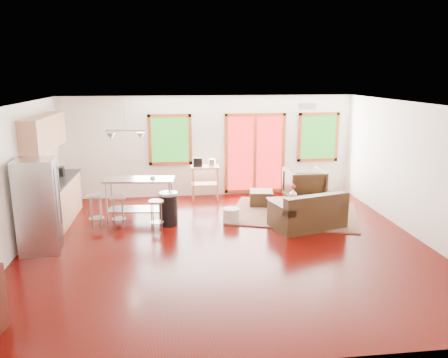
{
  "coord_description": "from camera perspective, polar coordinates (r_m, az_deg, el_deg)",
  "views": [
    {
      "loc": [
        -0.96,
        -7.64,
        3.13
      ],
      "look_at": [
        0.0,
        0.3,
        1.2
      ],
      "focal_mm": 35.0,
      "sensor_mm": 36.0,
      "label": 1
    }
  ],
  "objects": [
    {
      "name": "floor",
      "position": [
        8.31,
        0.25,
        -8.62
      ],
      "size": [
        7.5,
        7.0,
        0.02
      ],
      "primitive_type": "cube",
      "color": "#330200",
      "rests_on": "ground"
    },
    {
      "name": "ceiling",
      "position": [
        7.71,
        0.27,
        9.71
      ],
      "size": [
        7.5,
        7.0,
        0.02
      ],
      "primitive_type": "cube",
      "color": "white",
      "rests_on": "ground"
    },
    {
      "name": "back_wall",
      "position": [
        11.34,
        -1.95,
        4.27
      ],
      "size": [
        7.5,
        0.02,
        2.6
      ],
      "primitive_type": "cube",
      "color": "white",
      "rests_on": "ground"
    },
    {
      "name": "left_wall",
      "position": [
        8.34,
        -26.32,
        -0.54
      ],
      "size": [
        0.02,
        7.0,
        2.6
      ],
      "primitive_type": "cube",
      "color": "white",
      "rests_on": "ground"
    },
    {
      "name": "right_wall",
      "position": [
        9.16,
        24.29,
        0.83
      ],
      "size": [
        0.02,
        7.0,
        2.6
      ],
      "primitive_type": "cube",
      "color": "white",
      "rests_on": "ground"
    },
    {
      "name": "front_wall",
      "position": [
        4.61,
        5.78,
        -9.86
      ],
      "size": [
        7.5,
        0.02,
        2.6
      ],
      "primitive_type": "cube",
      "color": "white",
      "rests_on": "ground"
    },
    {
      "name": "window_left",
      "position": [
        11.22,
        -7.06,
        5.11
      ],
      "size": [
        1.1,
        0.05,
        1.3
      ],
      "color": "#1C5216",
      "rests_on": "back_wall"
    },
    {
      "name": "french_doors",
      "position": [
        11.49,
        4.06,
        3.36
      ],
      "size": [
        1.6,
        0.05,
        2.1
      ],
      "color": "#A91618",
      "rests_on": "back_wall"
    },
    {
      "name": "window_right",
      "position": [
        11.86,
        12.22,
        5.37
      ],
      "size": [
        1.1,
        0.05,
        1.3
      ],
      "color": "#1C5216",
      "rests_on": "back_wall"
    },
    {
      "name": "rug",
      "position": [
        10.17,
        9.06,
        -4.44
      ],
      "size": [
        3.36,
        2.96,
        0.03
      ],
      "primitive_type": "cube",
      "rotation": [
        0.0,
        0.0,
        -0.33
      ],
      "color": "#4E5C39",
      "rests_on": "floor"
    },
    {
      "name": "loveseat",
      "position": [
        9.25,
        10.97,
        -4.46
      ],
      "size": [
        1.63,
        1.2,
        0.78
      ],
      "rotation": [
        0.0,
        0.0,
        0.29
      ],
      "color": "black",
      "rests_on": "floor"
    },
    {
      "name": "coffee_table",
      "position": [
        10.03,
        8.36,
        -2.93
      ],
      "size": [
        0.92,
        0.59,
        0.36
      ],
      "rotation": [
        0.0,
        0.0,
        0.07
      ],
      "color": "#330E08",
      "rests_on": "floor"
    },
    {
      "name": "armchair",
      "position": [
        11.08,
        10.42,
        -0.6
      ],
      "size": [
        0.91,
        0.86,
        0.92
      ],
      "primitive_type": "imported",
      "rotation": [
        0.0,
        0.0,
        3.16
      ],
      "color": "black",
      "rests_on": "floor"
    },
    {
      "name": "ottoman",
      "position": [
        10.68,
        4.86,
        -2.5
      ],
      "size": [
        0.63,
        0.63,
        0.36
      ],
      "primitive_type": "cube",
      "rotation": [
        0.0,
        0.0,
        -0.16
      ],
      "color": "black",
      "rests_on": "floor"
    },
    {
      "name": "pouf",
      "position": [
        9.43,
        0.96,
        -4.79
      ],
      "size": [
        0.45,
        0.45,
        0.32
      ],
      "primitive_type": "cylinder",
      "rotation": [
        0.0,
        0.0,
        -0.29
      ],
      "color": "beige",
      "rests_on": "floor"
    },
    {
      "name": "vase",
      "position": [
        10.03,
        9.01,
        -1.73
      ],
      "size": [
        0.2,
        0.21,
        0.31
      ],
      "rotation": [
        0.0,
        0.0,
        -0.11
      ],
      "color": "silver",
      "rests_on": "coffee_table"
    },
    {
      "name": "book",
      "position": [
        10.07,
        11.99,
        -1.71
      ],
      "size": [
        0.19,
        0.08,
        0.26
      ],
      "primitive_type": "imported",
      "rotation": [
        0.0,
        0.0,
        -0.3
      ],
      "color": "maroon",
      "rests_on": "coffee_table"
    },
    {
      "name": "cabinets",
      "position": [
        9.92,
        -21.46,
        -0.21
      ],
      "size": [
        0.64,
        2.24,
        2.3
      ],
      "color": "#B67A56",
      "rests_on": "floor"
    },
    {
      "name": "refrigerator",
      "position": [
        8.43,
        -23.05,
        -3.25
      ],
      "size": [
        0.75,
        0.73,
        1.69
      ],
      "rotation": [
        0.0,
        0.0,
        0.11
      ],
      "color": "#B7BABC",
      "rests_on": "floor"
    },
    {
      "name": "island",
      "position": [
        9.64,
        -10.94,
        -1.63
      ],
      "size": [
        1.53,
        0.74,
        0.94
      ],
      "rotation": [
        0.0,
        0.0,
        -0.11
      ],
      "color": "#B7BABC",
      "rests_on": "floor"
    },
    {
      "name": "cup",
      "position": [
        9.23,
        -9.29,
        0.1
      ],
      "size": [
        0.14,
        0.13,
        0.12
      ],
      "primitive_type": "imported",
      "rotation": [
        0.0,
        0.0,
        -0.36
      ],
      "color": "white",
      "rests_on": "island"
    },
    {
      "name": "bar_stool_a",
      "position": [
        9.37,
        -16.44,
        -3.08
      ],
      "size": [
        0.43,
        0.43,
        0.72
      ],
      "rotation": [
        0.0,
        0.0,
        0.3
      ],
      "color": "#B7BABC",
      "rests_on": "floor"
    },
    {
      "name": "bar_stool_b",
      "position": [
        9.25,
        -13.69,
        -3.3
      ],
      "size": [
        0.38,
        0.38,
        0.68
      ],
      "rotation": [
        0.0,
        0.0,
        0.19
      ],
      "color": "#B7BABC",
      "rests_on": "floor"
    },
    {
      "name": "bar_stool_c",
      "position": [
        8.92,
        -8.85,
        -3.83
      ],
      "size": [
        0.38,
        0.38,
        0.66
      ],
      "rotation": [
        0.0,
        0.0,
        0.26
      ],
      "color": "#B7BABC",
      "rests_on": "floor"
    },
    {
      "name": "trash_can",
      "position": [
        9.31,
        -7.23,
        -3.85
      ],
      "size": [
        0.51,
        0.51,
        0.71
      ],
      "rotation": [
        0.0,
        0.0,
        0.41
      ],
      "color": "black",
      "rests_on": "floor"
    },
    {
      "name": "kitchen_cart",
      "position": [
        11.03,
        -2.63,
        1.06
      ],
      "size": [
        0.72,
        0.47,
        1.09
      ],
      "rotation": [
        0.0,
        0.0,
        -0.02
      ],
      "color": "#B67A56",
      "rests_on": "floor"
    },
    {
      "name": "ceiling_flush",
      "position": [
        8.65,
        10.49,
        9.37
      ],
      "size": [
        0.35,
        0.35,
        0.12
      ],
      "primitive_type": "cube",
      "color": "white",
      "rests_on": "ceiling"
    },
    {
      "name": "pendant_light",
      "position": [
        9.27,
        -12.72,
        5.6
      ],
      "size": [
        0.8,
        0.18,
        0.79
      ],
      "color": "gray",
      "rests_on": "ceiling"
    }
  ]
}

